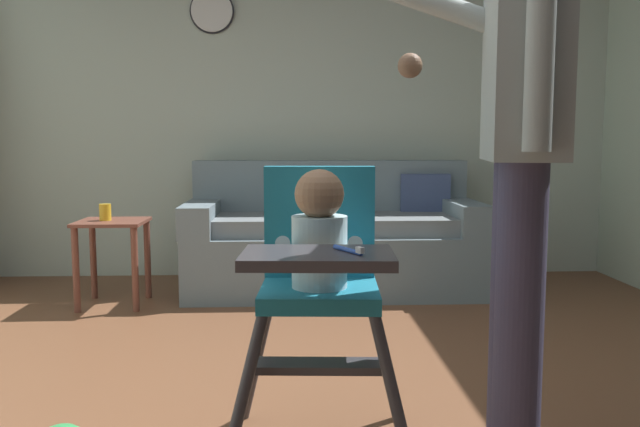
% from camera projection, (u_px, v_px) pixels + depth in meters
% --- Properties ---
extents(wall_far, '(5.33, 0.06, 2.61)m').
position_uv_depth(wall_far, '(302.00, 99.00, 4.81)').
color(wall_far, '#B9C8BA').
rests_on(wall_far, ground).
extents(couch, '(1.93, 0.86, 0.86)m').
position_uv_depth(couch, '(333.00, 240.00, 4.41)').
color(couch, slate).
rests_on(couch, ground).
extents(high_chair, '(0.64, 0.75, 0.92)m').
position_uv_depth(high_chair, '(320.00, 260.00, 2.02)').
color(high_chair, '#37353B').
rests_on(high_chair, ground).
extents(adult_standing, '(0.51, 0.56, 1.72)m').
position_uv_depth(adult_standing, '(519.00, 147.00, 1.89)').
color(adult_standing, '#403C58').
rests_on(adult_standing, ground).
extents(side_table, '(0.40, 0.40, 0.52)m').
position_uv_depth(side_table, '(113.00, 243.00, 3.96)').
color(side_table, brown).
rests_on(side_table, ground).
extents(sippy_cup, '(0.07, 0.07, 0.10)m').
position_uv_depth(sippy_cup, '(105.00, 212.00, 3.94)').
color(sippy_cup, gold).
rests_on(sippy_cup, side_table).
extents(wall_clock, '(0.32, 0.04, 0.32)m').
position_uv_depth(wall_clock, '(212.00, 11.00, 4.67)').
color(wall_clock, white).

